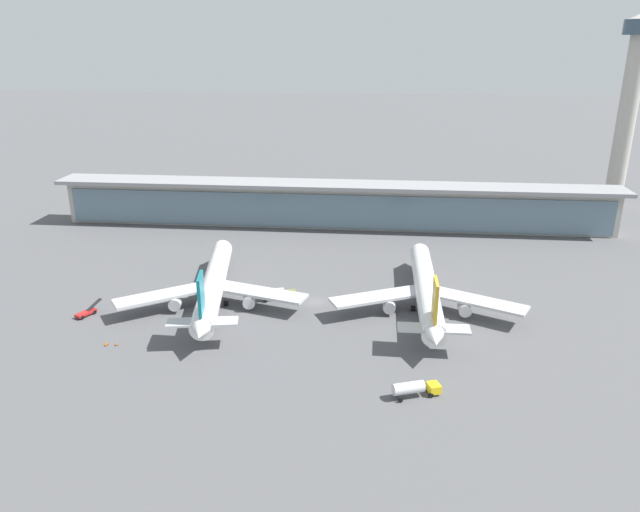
{
  "coord_description": "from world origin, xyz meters",
  "views": [
    {
      "loc": [
        13.87,
        -128.72,
        58.52
      ],
      "look_at": [
        0.0,
        12.67,
        7.06
      ],
      "focal_mm": 33.38,
      "sensor_mm": 36.0,
      "label": 1
    }
  ],
  "objects_px": {
    "airliner_left_stand": "(213,285)",
    "safety_cone_alpha": "(116,344)",
    "safety_cone_bravo": "(105,344)",
    "control_tower": "(630,97)",
    "safety_cone_charlie": "(107,343)",
    "service_truck_near_nose_olive": "(277,293)",
    "service_truck_mid_apron_red": "(87,312)",
    "service_truck_under_wing_yellow": "(414,388)",
    "airliner_centre_stand": "(426,289)"
  },
  "relations": [
    {
      "from": "airliner_centre_stand",
      "to": "service_truck_near_nose_olive",
      "type": "height_order",
      "value": "airliner_centre_stand"
    },
    {
      "from": "service_truck_mid_apron_red",
      "to": "safety_cone_alpha",
      "type": "bearing_deg",
      "value": -45.88
    },
    {
      "from": "service_truck_near_nose_olive",
      "to": "service_truck_under_wing_yellow",
      "type": "relative_size",
      "value": 1.0
    },
    {
      "from": "airliner_centre_stand",
      "to": "control_tower",
      "type": "bearing_deg",
      "value": 52.59
    },
    {
      "from": "service_truck_under_wing_yellow",
      "to": "safety_cone_bravo",
      "type": "height_order",
      "value": "service_truck_under_wing_yellow"
    },
    {
      "from": "airliner_left_stand",
      "to": "safety_cone_alpha",
      "type": "xyz_separation_m",
      "value": [
        -14.57,
        -22.12,
        -4.52
      ]
    },
    {
      "from": "airliner_centre_stand",
      "to": "service_truck_under_wing_yellow",
      "type": "bearing_deg",
      "value": -96.86
    },
    {
      "from": "service_truck_under_wing_yellow",
      "to": "safety_cone_alpha",
      "type": "xyz_separation_m",
      "value": [
        -59.56,
        12.81,
        -1.39
      ]
    },
    {
      "from": "safety_cone_alpha",
      "to": "control_tower",
      "type": "bearing_deg",
      "value": 41.45
    },
    {
      "from": "service_truck_near_nose_olive",
      "to": "service_truck_mid_apron_red",
      "type": "bearing_deg",
      "value": -162.73
    },
    {
      "from": "service_truck_under_wing_yellow",
      "to": "airliner_centre_stand",
      "type": "bearing_deg",
      "value": 83.14
    },
    {
      "from": "safety_cone_bravo",
      "to": "service_truck_mid_apron_red",
      "type": "bearing_deg",
      "value": 128.04
    },
    {
      "from": "service_truck_near_nose_olive",
      "to": "control_tower",
      "type": "relative_size",
      "value": 0.12
    },
    {
      "from": "service_truck_mid_apron_red",
      "to": "safety_cone_alpha",
      "type": "xyz_separation_m",
      "value": [
        12.49,
        -12.87,
        -0.49
      ]
    },
    {
      "from": "service_truck_under_wing_yellow",
      "to": "safety_cone_charlie",
      "type": "relative_size",
      "value": 12.65
    },
    {
      "from": "control_tower",
      "to": "safety_cone_charlie",
      "type": "xyz_separation_m",
      "value": [
        -142.51,
        -123.96,
        -39.43
      ]
    },
    {
      "from": "safety_cone_bravo",
      "to": "safety_cone_alpha",
      "type": "bearing_deg",
      "value": 9.33
    },
    {
      "from": "airliner_centre_stand",
      "to": "safety_cone_alpha",
      "type": "relative_size",
      "value": 82.13
    },
    {
      "from": "airliner_centre_stand",
      "to": "service_truck_mid_apron_red",
      "type": "height_order",
      "value": "airliner_centre_stand"
    },
    {
      "from": "service_truck_under_wing_yellow",
      "to": "safety_cone_bravo",
      "type": "bearing_deg",
      "value": 168.58
    },
    {
      "from": "safety_cone_bravo",
      "to": "safety_cone_charlie",
      "type": "height_order",
      "value": "same"
    },
    {
      "from": "service_truck_near_nose_olive",
      "to": "airliner_left_stand",
      "type": "bearing_deg",
      "value": -165.81
    },
    {
      "from": "service_truck_near_nose_olive",
      "to": "safety_cone_bravo",
      "type": "xyz_separation_m",
      "value": [
        -31.01,
        -26.08,
        -1.39
      ]
    },
    {
      "from": "airliner_left_stand",
      "to": "service_truck_mid_apron_red",
      "type": "distance_m",
      "value": 28.87
    },
    {
      "from": "control_tower",
      "to": "safety_cone_bravo",
      "type": "relative_size",
      "value": 104.19
    },
    {
      "from": "safety_cone_charlie",
      "to": "service_truck_near_nose_olive",
      "type": "bearing_deg",
      "value": 39.68
    },
    {
      "from": "service_truck_mid_apron_red",
      "to": "safety_cone_charlie",
      "type": "bearing_deg",
      "value": -50.95
    },
    {
      "from": "service_truck_under_wing_yellow",
      "to": "safety_cone_alpha",
      "type": "relative_size",
      "value": 12.65
    },
    {
      "from": "service_truck_mid_apron_red",
      "to": "safety_cone_alpha",
      "type": "relative_size",
      "value": 9.59
    },
    {
      "from": "safety_cone_bravo",
      "to": "safety_cone_charlie",
      "type": "xyz_separation_m",
      "value": [
        0.05,
        0.4,
        0.0
      ]
    },
    {
      "from": "service_truck_under_wing_yellow",
      "to": "safety_cone_charlie",
      "type": "bearing_deg",
      "value": 168.21
    },
    {
      "from": "airliner_left_stand",
      "to": "control_tower",
      "type": "xyz_separation_m",
      "value": [
        125.86,
        101.89,
        34.92
      ]
    },
    {
      "from": "service_truck_near_nose_olive",
      "to": "safety_cone_alpha",
      "type": "relative_size",
      "value": 12.67
    },
    {
      "from": "airliner_left_stand",
      "to": "service_truck_under_wing_yellow",
      "type": "xyz_separation_m",
      "value": [
        44.99,
        -34.93,
        -3.13
      ]
    },
    {
      "from": "airliner_left_stand",
      "to": "service_truck_mid_apron_red",
      "type": "xyz_separation_m",
      "value": [
        -27.06,
        -9.24,
        -4.03
      ]
    },
    {
      "from": "airliner_left_stand",
      "to": "safety_cone_charlie",
      "type": "relative_size",
      "value": 82.12
    },
    {
      "from": "airliner_centre_stand",
      "to": "service_truck_under_wing_yellow",
      "type": "height_order",
      "value": "airliner_centre_stand"
    },
    {
      "from": "airliner_centre_stand",
      "to": "service_truck_mid_apron_red",
      "type": "relative_size",
      "value": 8.56
    },
    {
      "from": "safety_cone_bravo",
      "to": "airliner_left_stand",
      "type": "bearing_deg",
      "value": 53.36
    },
    {
      "from": "control_tower",
      "to": "safety_cone_charlie",
      "type": "height_order",
      "value": "control_tower"
    },
    {
      "from": "airliner_centre_stand",
      "to": "safety_cone_charlie",
      "type": "distance_m",
      "value": 70.46
    },
    {
      "from": "airliner_centre_stand",
      "to": "control_tower",
      "type": "relative_size",
      "value": 0.79
    },
    {
      "from": "service_truck_near_nose_olive",
      "to": "safety_cone_charlie",
      "type": "relative_size",
      "value": 12.67
    },
    {
      "from": "service_truck_near_nose_olive",
      "to": "safety_cone_charlie",
      "type": "bearing_deg",
      "value": -140.32
    },
    {
      "from": "service_truck_under_wing_yellow",
      "to": "safety_cone_alpha",
      "type": "bearing_deg",
      "value": 167.86
    },
    {
      "from": "airliner_left_stand",
      "to": "control_tower",
      "type": "height_order",
      "value": "control_tower"
    },
    {
      "from": "airliner_left_stand",
      "to": "control_tower",
      "type": "distance_m",
      "value": 165.65
    },
    {
      "from": "control_tower",
      "to": "safety_cone_bravo",
      "type": "bearing_deg",
      "value": -138.9
    },
    {
      "from": "service_truck_under_wing_yellow",
      "to": "service_truck_mid_apron_red",
      "type": "distance_m",
      "value": 76.49
    },
    {
      "from": "airliner_left_stand",
      "to": "service_truck_near_nose_olive",
      "type": "bearing_deg",
      "value": 14.19
    }
  ]
}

